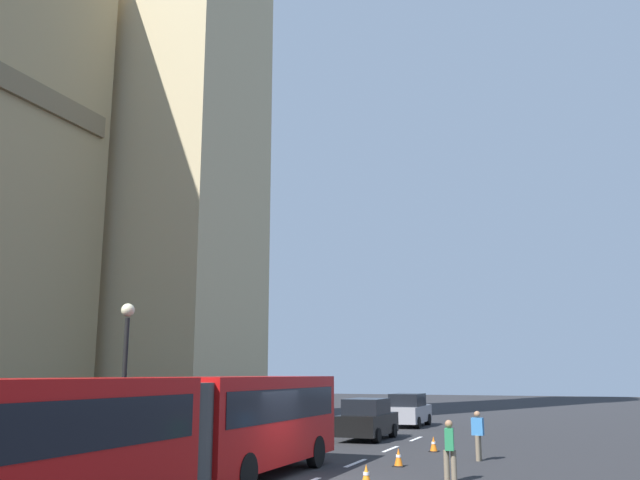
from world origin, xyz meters
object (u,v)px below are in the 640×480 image
Objects in this scene: street_lamp at (124,371)px; pedestrian_by_kerb at (478,434)px; traffic_cone_east at (434,444)px; pedestrian_near_cones at (450,448)px; articulated_bus at (163,427)px; traffic_cone_west at (366,475)px; sedan_trailing at (409,410)px; sedan_lead at (368,419)px; traffic_cone_middle at (399,458)px.

pedestrian_by_kerb is at bearing -58.49° from street_lamp.
pedestrian_near_cones is (-7.21, -1.93, 0.63)m from traffic_cone_east.
articulated_bus is 5.79m from traffic_cone_west.
sedan_trailing is 7.59× the size of traffic_cone_east.
pedestrian_near_cones is at bearing -152.42° from sedan_lead.
articulated_bus is 3.90× the size of sedan_trailing.
traffic_cone_west is at bearing -177.80° from traffic_cone_middle.
traffic_cone_middle and traffic_cone_east have the same top height.
sedan_trailing is at bearing 0.15° from articulated_bus.
traffic_cone_west is at bearing -169.72° from sedan_trailing.
sedan_trailing is at bearing 16.67° from pedestrian_near_cones.
traffic_cone_east is 0.11× the size of street_lamp.
street_lamp reaches higher than articulated_bus.
sedan_trailing reaches higher than pedestrian_by_kerb.
street_lamp reaches higher than traffic_cone_west.
sedan_lead is 0.83× the size of street_lamp.
street_lamp is 3.12× the size of pedestrian_by_kerb.
articulated_bus reaches higher than sedan_trailing.
sedan_trailing is at bearing 17.69° from traffic_cone_east.
articulated_bus is 6.45m from street_lamp.
traffic_cone_east is at bearing -44.22° from street_lamp.
pedestrian_by_kerb is (-2.20, -2.03, 0.63)m from traffic_cone_east.
traffic_cone_west is at bearing -163.43° from sedan_lead.
street_lamp is (4.42, 4.51, 1.31)m from articulated_bus.
sedan_lead is at bearing 27.58° from pedestrian_near_cones.
sedan_trailing reaches higher than traffic_cone_east.
pedestrian_near_cones is at bearing -82.64° from street_lamp.
articulated_bus is at bearing 135.10° from pedestrian_near_cones.
traffic_cone_middle is 0.34× the size of pedestrian_near_cones.
street_lamp is 3.12× the size of pedestrian_near_cones.
sedan_lead is at bearing -179.55° from sedan_trailing.
street_lamp is 12.31m from pedestrian_by_kerb.
articulated_bus reaches higher than pedestrian_by_kerb.
sedan_trailing is at bearing 22.38° from pedestrian_by_kerb.
articulated_bus is at bearing 156.84° from traffic_cone_middle.
sedan_lead is (16.71, -0.00, -0.83)m from articulated_bus.
street_lamp is at bearing 167.86° from sedan_trailing.
street_lamp is at bearing 97.36° from pedestrian_near_cones.
sedan_trailing is 15.48m from pedestrian_by_kerb.
traffic_cone_middle is at bearing 2.20° from traffic_cone_west.
sedan_lead is 5.37m from traffic_cone_east.
street_lamp reaches higher than pedestrian_by_kerb.
articulated_bus is at bearing 179.99° from sedan_lead.
pedestrian_by_kerb reaches higher than traffic_cone_middle.
sedan_lead is at bearing 44.45° from pedestrian_by_kerb.
traffic_cone_middle is at bearing 39.76° from pedestrian_near_cones.
sedan_lead is 8.37m from sedan_trailing.
traffic_cone_east is at bearing -16.34° from articulated_bus.
pedestrian_by_kerb is (10.76, -5.83, -0.83)m from articulated_bus.
sedan_lead reaches higher than traffic_cone_east.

